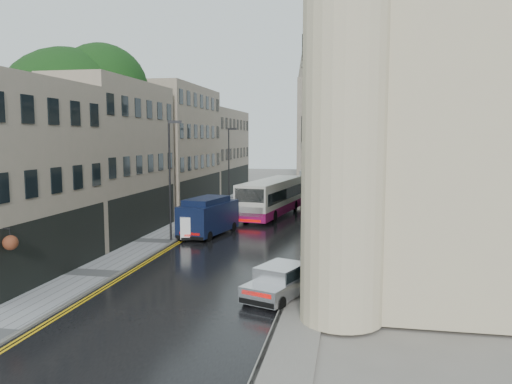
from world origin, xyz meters
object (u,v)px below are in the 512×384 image
(silver_hatchback, at_px, (247,286))
(lamp_post_near, at_px, (170,181))
(cream_bus, at_px, (246,202))
(tree_far, at_px, (146,147))
(tree_near, at_px, (68,140))
(white_lorry, at_px, (302,188))
(pedestrian, at_px, (188,214))
(white_van, at_px, (181,228))
(lamp_post_far, at_px, (229,167))
(navy_van, at_px, (182,219))

(silver_hatchback, height_order, lamp_post_near, lamp_post_near)
(cream_bus, height_order, lamp_post_near, lamp_post_near)
(tree_far, bearing_deg, lamp_post_near, -61.16)
(tree_near, distance_m, white_lorry, 24.86)
(pedestrian, bearing_deg, lamp_post_near, 77.54)
(tree_near, xyz_separation_m, white_van, (8.36, -0.22, -6.03))
(lamp_post_far, bearing_deg, tree_far, -144.30)
(white_van, height_order, navy_van, navy_van)
(silver_hatchback, bearing_deg, lamp_post_far, 126.05)
(navy_van, xyz_separation_m, pedestrian, (-1.18, 4.77, -0.41))
(cream_bus, distance_m, white_van, 9.69)
(tree_far, relative_size, cream_bus, 1.03)
(tree_far, height_order, white_lorry, tree_far)
(pedestrian, bearing_deg, lamp_post_far, -111.28)
(cream_bus, bearing_deg, lamp_post_far, 122.26)
(tree_far, height_order, pedestrian, tree_far)
(tree_near, distance_m, lamp_post_near, 8.17)
(tree_far, bearing_deg, white_lorry, 23.50)
(silver_hatchback, xyz_separation_m, white_van, (-7.13, 11.85, 0.14))
(white_lorry, xyz_separation_m, pedestrian, (-7.80, -14.04, -0.85))
(white_lorry, relative_size, navy_van, 1.27)
(tree_far, distance_m, lamp_post_near, 15.44)
(tree_far, distance_m, navy_van, 15.53)
(tree_near, relative_size, lamp_post_near, 1.71)
(tree_far, relative_size, pedestrian, 6.60)
(lamp_post_near, xyz_separation_m, lamp_post_far, (-0.21, 17.63, -0.09))
(tree_near, distance_m, tree_far, 13.02)
(tree_near, xyz_separation_m, lamp_post_near, (7.68, -0.40, -2.77))
(cream_bus, relative_size, lamp_post_near, 1.49)
(tree_near, xyz_separation_m, pedestrian, (7.02, 5.28, -5.88))
(white_lorry, distance_m, lamp_post_far, 7.94)
(silver_hatchback, height_order, navy_van, navy_van)
(white_van, relative_size, lamp_post_near, 0.49)
(tree_far, height_order, silver_hatchback, tree_far)
(tree_near, height_order, lamp_post_far, tree_near)
(lamp_post_near, bearing_deg, white_lorry, 57.31)
(tree_near, bearing_deg, cream_bus, 39.51)
(navy_van, relative_size, lamp_post_near, 0.70)
(pedestrian, height_order, lamp_post_near, lamp_post_near)
(tree_far, distance_m, lamp_post_far, 8.60)
(tree_far, bearing_deg, silver_hatchback, -58.80)
(navy_van, bearing_deg, lamp_post_far, 103.91)
(tree_near, relative_size, pedestrian, 7.36)
(pedestrian, bearing_deg, silver_hatchback, 96.91)
(cream_bus, bearing_deg, silver_hatchback, -69.19)
(white_lorry, distance_m, lamp_post_near, 21.09)
(white_van, xyz_separation_m, lamp_post_near, (-0.68, -0.18, 3.26))
(tree_near, height_order, navy_van, tree_near)
(cream_bus, bearing_deg, navy_van, -99.29)
(white_van, distance_m, pedestrian, 5.66)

